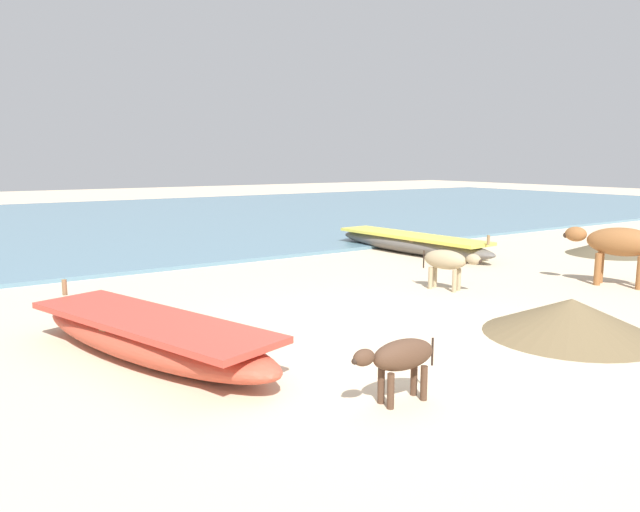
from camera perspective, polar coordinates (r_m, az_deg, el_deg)
ground at (r=7.09m, az=6.46°, el=-8.63°), size 80.00×80.00×0.00m
sea_water at (r=21.74m, az=-22.19°, el=2.94°), size 60.00×20.00×0.08m
fishing_boat_0 at (r=6.86m, az=-15.91°, el=-7.34°), size 2.04×3.94×0.66m
fishing_boat_1 at (r=14.08m, az=8.69°, el=1.26°), size 1.21×4.69×0.63m
cow_adult_brown at (r=11.43m, az=26.52°, el=1.03°), size 0.86×1.51×1.01m
calf_near_dark at (r=5.45m, az=7.67°, el=-9.58°), size 0.90×0.30×0.58m
calf_far_dun at (r=10.15m, az=12.02°, el=-0.51°), size 0.53×1.02×0.67m
debris_pile_0 at (r=15.24m, az=25.78°, el=0.76°), size 1.95×1.95×0.33m
debris_pile_1 at (r=8.08m, az=22.78°, el=-5.37°), size 2.21×2.21×0.46m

